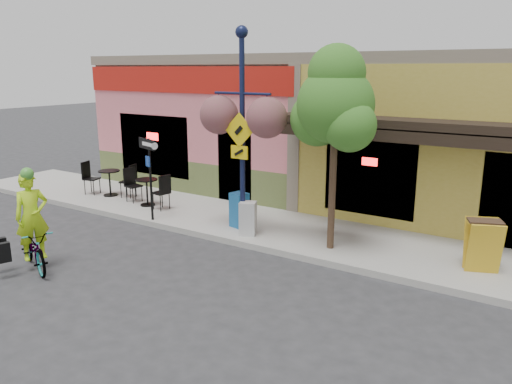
# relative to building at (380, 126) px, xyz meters

# --- Properties ---
(ground) EXTENTS (90.00, 90.00, 0.00)m
(ground) POSITION_rel_building_xyz_m (0.00, -7.50, -2.25)
(ground) COLOR #2D2D30
(ground) RESTS_ON ground
(sidewalk) EXTENTS (24.00, 3.00, 0.15)m
(sidewalk) POSITION_rel_building_xyz_m (0.00, -5.50, -2.17)
(sidewalk) COLOR #9E9B93
(sidewalk) RESTS_ON ground
(curb) EXTENTS (24.00, 0.12, 0.15)m
(curb) POSITION_rel_building_xyz_m (0.00, -6.95, -2.17)
(curb) COLOR #A8A59E
(curb) RESTS_ON ground
(building) EXTENTS (18.20, 8.20, 4.50)m
(building) POSITION_rel_building_xyz_m (0.00, 0.00, 0.00)
(building) COLOR #D86B76
(building) RESTS_ON ground
(bicycle) EXTENTS (1.78, 1.15, 0.89)m
(bicycle) POSITION_rel_building_xyz_m (-3.69, -10.39, -1.81)
(bicycle) COLOR maroon
(bicycle) RESTS_ON ground
(cyclist_rider) EXTENTS (0.64, 0.77, 1.81)m
(cyclist_rider) POSITION_rel_building_xyz_m (-3.64, -10.39, -1.34)
(cyclist_rider) COLOR #B5E718
(cyclist_rider) RESTS_ON ground
(lamp_post) EXTENTS (1.57, 0.64, 4.89)m
(lamp_post) POSITION_rel_building_xyz_m (-1.09, -6.47, 0.35)
(lamp_post) COLOR #131B3E
(lamp_post) RESTS_ON sidewalk
(one_way_sign) EXTENTS (0.85, 0.43, 2.18)m
(one_way_sign) POSITION_rel_building_xyz_m (-3.77, -6.85, -1.01)
(one_way_sign) COLOR black
(one_way_sign) RESTS_ON sidewalk
(cafe_set_left) EXTENTS (1.94, 1.31, 1.06)m
(cafe_set_left) POSITION_rel_building_xyz_m (-6.75, -5.66, -1.57)
(cafe_set_left) COLOR black
(cafe_set_left) RESTS_ON sidewalk
(cafe_set_right) EXTENTS (1.83, 1.09, 1.04)m
(cafe_set_right) POSITION_rel_building_xyz_m (-4.91, -5.88, -1.58)
(cafe_set_right) COLOR black
(cafe_set_right) RESTS_ON sidewalk
(newspaper_box_blue) EXTENTS (0.47, 0.44, 0.89)m
(newspaper_box_blue) POSITION_rel_building_xyz_m (-1.46, -6.10, -1.66)
(newspaper_box_blue) COLOR #195C99
(newspaper_box_blue) RESTS_ON sidewalk
(newspaper_box_grey) EXTENTS (0.49, 0.47, 0.82)m
(newspaper_box_grey) POSITION_rel_building_xyz_m (-0.92, -6.50, -1.69)
(newspaper_box_grey) COLOR #B9B9B9
(newspaper_box_grey) RESTS_ON sidewalk
(street_tree) EXTENTS (1.91, 1.91, 4.51)m
(street_tree) POSITION_rel_building_xyz_m (1.15, -6.26, 0.16)
(street_tree) COLOR #3D7A26
(street_tree) RESTS_ON sidewalk
(sandwich_board) EXTENTS (0.76, 0.67, 1.06)m
(sandwich_board) POSITION_rel_building_xyz_m (4.30, -6.02, -1.57)
(sandwich_board) COLOR gold
(sandwich_board) RESTS_ON sidewalk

